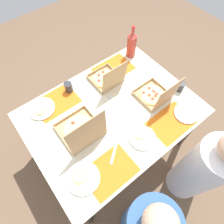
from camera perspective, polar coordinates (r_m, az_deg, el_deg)
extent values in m
plane|color=brown|center=(2.28, 0.00, -9.61)|extent=(6.00, 6.00, 0.00)
cylinder|color=#3F3328|center=(2.38, 5.23, 11.00)|extent=(0.07, 0.07, 0.71)
cylinder|color=#3F3328|center=(2.09, -22.24, -6.09)|extent=(0.07, 0.07, 0.71)
cylinder|color=#3F3328|center=(2.11, 21.94, -4.72)|extent=(0.07, 0.07, 0.71)
cylinder|color=#3F3328|center=(1.78, -7.82, -28.47)|extent=(0.07, 0.07, 0.71)
cube|color=beige|center=(1.62, 0.00, -0.27)|extent=(1.39, 1.05, 0.03)
cube|color=orange|center=(1.90, 0.46, 12.76)|extent=(0.36, 0.26, 0.00)
cube|color=orange|center=(1.73, -16.08, 2.89)|extent=(0.36, 0.26, 0.00)
cube|color=orange|center=(1.63, 17.09, -3.04)|extent=(0.36, 0.26, 0.00)
cube|color=orange|center=(1.42, -0.63, -17.17)|extent=(0.36, 0.26, 0.00)
cube|color=tan|center=(1.81, -2.06, 9.66)|extent=(0.25, 0.25, 0.01)
cube|color=tan|center=(1.84, 1.03, 11.82)|extent=(0.01, 0.25, 0.03)
cube|color=tan|center=(1.75, -5.30, 8.12)|extent=(0.01, 0.25, 0.03)
cube|color=tan|center=(1.86, -4.40, 12.26)|extent=(0.25, 0.01, 0.03)
cube|color=tan|center=(1.73, 0.39, 7.63)|extent=(0.25, 0.01, 0.03)
cylinder|color=#E0B76B|center=(1.80, -2.06, 9.85)|extent=(0.22, 0.22, 0.01)
cylinder|color=#EFD67F|center=(1.80, -2.07, 10.01)|extent=(0.20, 0.20, 0.00)
cylinder|color=red|center=(1.78, -3.93, 9.27)|extent=(0.03, 0.03, 0.00)
cylinder|color=red|center=(1.76, -1.96, 8.65)|extent=(0.03, 0.03, 0.00)
cylinder|color=red|center=(1.78, -0.72, 9.41)|extent=(0.03, 0.03, 0.00)
cylinder|color=red|center=(1.81, -1.12, 10.63)|extent=(0.03, 0.03, 0.00)
cylinder|color=red|center=(1.84, -2.67, 11.76)|extent=(0.03, 0.03, 0.00)
cylinder|color=red|center=(1.82, -3.93, 10.82)|extent=(0.03, 0.03, 0.00)
cube|color=tan|center=(1.62, 0.81, 10.31)|extent=(0.25, 0.03, 0.25)
cube|color=tan|center=(1.73, 11.71, 4.87)|extent=(0.26, 0.26, 0.01)
cube|color=tan|center=(1.78, 14.66, 7.16)|extent=(0.01, 0.26, 0.03)
cube|color=tan|center=(1.66, 8.76, 3.11)|extent=(0.01, 0.26, 0.03)
cube|color=tan|center=(1.76, 9.00, 7.85)|extent=(0.26, 0.01, 0.03)
cube|color=tan|center=(1.68, 14.74, 2.45)|extent=(0.26, 0.01, 0.03)
cylinder|color=#E0B76B|center=(1.72, 11.76, 5.04)|extent=(0.23, 0.23, 0.01)
cylinder|color=#EFD67F|center=(1.72, 11.81, 5.20)|extent=(0.20, 0.20, 0.00)
cylinder|color=red|center=(1.70, 11.00, 4.91)|extent=(0.03, 0.03, 0.00)
cylinder|color=red|center=(1.69, 11.95, 3.87)|extent=(0.03, 0.03, 0.00)
cylinder|color=red|center=(1.71, 12.70, 4.64)|extent=(0.03, 0.03, 0.00)
cylinder|color=red|center=(1.73, 13.13, 5.30)|extent=(0.03, 0.03, 0.00)
cylinder|color=red|center=(1.74, 12.26, 6.03)|extent=(0.03, 0.03, 0.00)
cylinder|color=red|center=(1.75, 10.93, 6.96)|extent=(0.03, 0.03, 0.00)
cylinder|color=red|center=(1.71, 9.31, 5.67)|extent=(0.03, 0.03, 0.00)
cube|color=tan|center=(1.56, 16.27, 4.94)|extent=(0.26, 0.03, 0.26)
cube|color=tan|center=(1.55, -9.54, -5.26)|extent=(0.31, 0.31, 0.01)
cube|color=tan|center=(1.56, -5.05, -1.94)|extent=(0.01, 0.31, 0.03)
cube|color=tan|center=(1.52, -14.39, -8.04)|extent=(0.01, 0.31, 0.03)
cube|color=tan|center=(1.60, -12.55, -1.10)|extent=(0.31, 0.01, 0.03)
cube|color=tan|center=(1.47, -6.42, -9.16)|extent=(0.31, 0.01, 0.03)
cylinder|color=#E0B76B|center=(1.54, -9.59, -5.11)|extent=(0.27, 0.27, 0.01)
cylinder|color=#EFD67F|center=(1.53, -9.63, -4.98)|extent=(0.24, 0.24, 0.00)
cylinder|color=red|center=(1.53, -11.40, -5.68)|extent=(0.03, 0.03, 0.00)
cylinder|color=red|center=(1.49, -7.84, -7.52)|extent=(0.03, 0.03, 0.00)
cylinder|color=red|center=(1.54, -8.27, -3.97)|extent=(0.03, 0.03, 0.00)
cylinder|color=red|center=(1.56, -11.53, -3.19)|extent=(0.03, 0.03, 0.00)
cube|color=tan|center=(1.32, -7.17, -6.42)|extent=(0.31, 0.02, 0.31)
cylinder|color=white|center=(1.51, 8.95, -7.66)|extent=(0.20, 0.20, 0.01)
cylinder|color=white|center=(1.50, 8.99, -7.54)|extent=(0.21, 0.21, 0.01)
cylinder|color=#E0B76B|center=(1.50, 8.30, -6.84)|extent=(0.08, 0.08, 0.01)
cylinder|color=#EFD67F|center=(1.50, 8.33, -6.75)|extent=(0.07, 0.07, 0.00)
cylinder|color=white|center=(1.42, -8.49, -18.90)|extent=(0.22, 0.22, 0.01)
cylinder|color=white|center=(1.41, -8.53, -18.83)|extent=(0.23, 0.23, 0.01)
cylinder|color=#E0B76B|center=(1.41, -9.75, -18.59)|extent=(0.09, 0.09, 0.01)
cylinder|color=#EFD67F|center=(1.40, -9.78, -18.53)|extent=(0.08, 0.08, 0.00)
cylinder|color=white|center=(1.71, 21.11, -0.43)|extent=(0.19, 0.19, 0.01)
cylinder|color=white|center=(1.70, 21.19, -0.29)|extent=(0.20, 0.20, 0.01)
cylinder|color=white|center=(1.72, -20.15, 0.87)|extent=(0.22, 0.22, 0.01)
cylinder|color=white|center=(1.71, -20.23, 1.01)|extent=(0.22, 0.22, 0.01)
cylinder|color=#E0B76B|center=(1.70, -20.61, 0.37)|extent=(0.09, 0.09, 0.01)
cylinder|color=#EFD67F|center=(1.69, -20.67, 0.47)|extent=(0.08, 0.08, 0.00)
cylinder|color=#B2382D|center=(1.97, 5.78, 18.84)|extent=(0.09, 0.09, 0.22)
cone|color=#B2382D|center=(1.89, 6.14, 21.78)|extent=(0.09, 0.09, 0.04)
cylinder|color=#B2382D|center=(1.86, 6.28, 22.89)|extent=(0.03, 0.03, 0.06)
cylinder|color=red|center=(1.84, 6.38, 23.73)|extent=(0.03, 0.03, 0.01)
cylinder|color=#333338|center=(1.80, 19.60, 7.14)|extent=(0.07, 0.07, 0.09)
cylinder|color=#333338|center=(1.74, -12.78, 7.21)|extent=(0.07, 0.07, 0.10)
cube|color=#B7B7BC|center=(1.90, 8.56, 12.02)|extent=(0.12, 0.19, 0.00)
cube|color=#B7B7BC|center=(1.46, 0.77, -11.36)|extent=(0.18, 0.14, 0.00)
cube|color=#B7B7BC|center=(1.66, 1.35, 2.99)|extent=(0.08, 0.21, 0.00)
cylinder|color=white|center=(1.86, 24.14, -15.84)|extent=(0.32, 0.32, 0.93)
cylinder|color=#33598C|center=(1.67, 9.47, -30.03)|extent=(0.32, 0.32, 0.94)
sphere|color=#D1A889|center=(1.11, 14.21, -29.43)|extent=(0.19, 0.19, 0.19)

